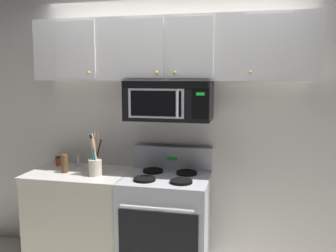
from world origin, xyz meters
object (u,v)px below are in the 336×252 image
(stove_range, at_px, (166,223))
(salt_shaker, at_px, (78,160))
(spice_jar, at_px, (58,161))
(over_range_microwave, at_px, (169,100))
(utensil_crock_cream, at_px, (95,163))
(pepper_mill, at_px, (65,164))

(stove_range, height_order, salt_shaker, stove_range)
(stove_range, height_order, spice_jar, stove_range)
(salt_shaker, bearing_deg, spice_jar, -167.18)
(stove_range, bearing_deg, spice_jar, 171.81)
(over_range_microwave, bearing_deg, utensil_crock_cream, -162.08)
(utensil_crock_cream, distance_m, salt_shaker, 0.44)
(utensil_crock_cream, xyz_separation_m, pepper_mill, (-0.32, 0.03, -0.03))
(stove_range, height_order, over_range_microwave, over_range_microwave)
(pepper_mill, distance_m, spice_jar, 0.30)
(stove_range, distance_m, utensil_crock_cream, 0.84)
(spice_jar, bearing_deg, over_range_microwave, -2.45)
(pepper_mill, bearing_deg, spice_jar, 131.20)
(utensil_crock_cream, distance_m, spice_jar, 0.58)
(pepper_mill, bearing_deg, salt_shaker, 90.20)
(over_range_microwave, bearing_deg, salt_shaker, 174.41)
(stove_range, relative_size, pepper_mill, 6.59)
(stove_range, relative_size, spice_jar, 11.88)
(pepper_mill, xyz_separation_m, spice_jar, (-0.20, 0.22, -0.04))
(pepper_mill, bearing_deg, utensil_crock_cream, -5.70)
(spice_jar, bearing_deg, stove_range, -8.19)
(over_range_microwave, distance_m, salt_shaker, 1.14)
(over_range_microwave, xyz_separation_m, salt_shaker, (-0.96, 0.09, -0.62))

